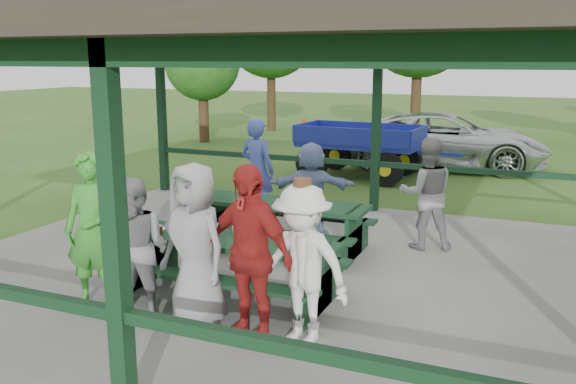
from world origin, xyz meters
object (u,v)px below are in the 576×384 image
at_px(contestant_grey_left, 137,250).
at_px(farm_trailer, 360,150).
at_px(contestant_white_fedora, 302,264).
at_px(spectator_blue, 257,170).
at_px(contestant_red, 249,253).
at_px(spectator_grey, 427,194).
at_px(contestant_green, 93,230).
at_px(contestant_grey_mid, 195,245).
at_px(picnic_table_far, 281,219).
at_px(picnic_table_near, 227,260).
at_px(spectator_lblue, 311,189).
at_px(pickup_truck, 446,141).

relative_size(contestant_grey_left, farm_trailer, 0.39).
xyz_separation_m(contestant_white_fedora, farm_trailer, (-2.15, 9.33, -0.22)).
bearing_deg(farm_trailer, spectator_blue, -90.61).
bearing_deg(contestant_red, spectator_grey, 89.71).
bearing_deg(spectator_grey, contestant_green, 30.54).
bearing_deg(contestant_red, contestant_grey_mid, -174.17).
xyz_separation_m(contestant_grey_left, spectator_grey, (2.44, 3.91, 0.05)).
xyz_separation_m(picnic_table_far, spectator_grey, (2.01, 0.96, 0.38)).
height_order(contestant_grey_mid, contestant_red, contestant_red).
xyz_separation_m(contestant_red, farm_trailer, (-1.63, 9.48, -0.31)).
xyz_separation_m(picnic_table_near, farm_trailer, (-0.88, 8.58, 0.14)).
height_order(contestant_grey_left, contestant_grey_mid, contestant_grey_mid).
bearing_deg(farm_trailer, contestant_white_fedora, -73.64).
relative_size(picnic_table_far, contestant_grey_left, 1.67).
bearing_deg(contestant_grey_left, spectator_blue, 92.80).
relative_size(contestant_grey_mid, spectator_grey, 1.05).
xyz_separation_m(contestant_grey_left, contestant_white_fedora, (1.89, 0.19, 0.03)).
xyz_separation_m(spectator_lblue, farm_trailer, (-0.85, 5.67, -0.17)).
bearing_deg(contestant_grey_left, contestant_red, -3.86).
relative_size(spectator_blue, spectator_grey, 1.08).
distance_m(spectator_blue, spectator_grey, 3.10).
relative_size(picnic_table_near, picnic_table_far, 1.03).
distance_m(spectator_lblue, spectator_grey, 1.86).
distance_m(contestant_green, contestant_red, 2.06).
relative_size(contestant_green, contestant_grey_mid, 1.02).
height_order(contestant_green, contestant_grey_left, contestant_green).
relative_size(picnic_table_far, contestant_green, 1.46).
bearing_deg(contestant_red, contestant_green, -166.88).
bearing_deg(contestant_white_fedora, contestant_red, -153.10).
bearing_deg(pickup_truck, contestant_grey_mid, 169.88).
bearing_deg(contestant_green, spectator_grey, 34.31).
height_order(picnic_table_far, spectator_lblue, spectator_lblue).
bearing_deg(pickup_truck, farm_trailer, 136.35).
xyz_separation_m(contestant_white_fedora, spectator_lblue, (-1.30, 3.66, -0.05)).
height_order(contestant_white_fedora, spectator_lblue, contestant_white_fedora).
bearing_deg(farm_trailer, contestant_grey_mid, -81.03).
distance_m(picnic_table_near, spectator_blue, 3.64).
relative_size(picnic_table_near, spectator_blue, 1.49).
xyz_separation_m(picnic_table_far, contestant_red, (0.93, -2.91, 0.45)).
xyz_separation_m(picnic_table_far, contestant_green, (-1.13, -2.83, 0.44)).
xyz_separation_m(picnic_table_far, contestant_grey_mid, (0.22, -2.79, 0.42)).
relative_size(picnic_table_near, contestant_white_fedora, 1.61).
height_order(contestant_grey_left, farm_trailer, contestant_grey_left).
bearing_deg(contestant_white_fedora, contestant_grey_left, -163.62).
bearing_deg(contestant_green, pickup_truck, 63.25).
relative_size(picnic_table_near, contestant_red, 1.49).
bearing_deg(contestant_grey_mid, spectator_blue, 122.72).
xyz_separation_m(contestant_white_fedora, spectator_grey, (0.56, 3.71, 0.02)).
height_order(picnic_table_near, contestant_green, contestant_green).
height_order(contestant_red, spectator_blue, contestant_red).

